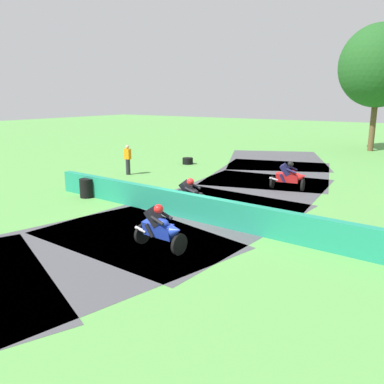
{
  "coord_description": "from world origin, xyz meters",
  "views": [
    {
      "loc": [
        7.7,
        -11.21,
        4.21
      ],
      "look_at": [
        -0.05,
        0.26,
        0.9
      ],
      "focal_mm": 37.61,
      "sensor_mm": 36.0,
      "label": 1
    }
  ],
  "objects": [
    {
      "name": "safety_barrier",
      "position": [
        5.53,
        -0.37,
        0.45
      ],
      "size": [
        25.13,
        1.96,
        0.9
      ],
      "primitive_type": "cube",
      "rotation": [
        0.0,
        0.0,
        -1.64
      ],
      "color": "#1E8466",
      "rests_on": "ground"
    },
    {
      "name": "tree_far_left",
      "position": [
        1.67,
        22.92,
        6.43
      ],
      "size": [
        5.88,
        5.88,
        9.53
      ],
      "color": "brown",
      "rests_on": "ground"
    },
    {
      "name": "tire_stack_mid_b",
      "position": [
        -6.67,
        9.58,
        0.2
      ],
      "size": [
        0.66,
        0.66,
        0.4
      ],
      "color": "black",
      "rests_on": "ground"
    },
    {
      "name": "track_asphalt",
      "position": [
        -1.69,
        0.11,
        0.0
      ],
      "size": [
        12.94,
        39.12,
        0.01
      ],
      "color": "#47474C",
      "rests_on": "ground"
    },
    {
      "name": "tire_stack_mid_a",
      "position": [
        -5.35,
        0.09,
        0.4
      ],
      "size": [
        0.59,
        0.59,
        0.8
      ],
      "color": "black",
      "rests_on": "ground"
    },
    {
      "name": "motorcycle_lead_blue",
      "position": [
        1.04,
        -2.94,
        0.65
      ],
      "size": [
        1.7,
        0.82,
        1.43
      ],
      "color": "black",
      "rests_on": "ground"
    },
    {
      "name": "motorcycle_chase_black",
      "position": [
        -0.31,
        0.61,
        0.64
      ],
      "size": [
        1.69,
        0.84,
        1.43
      ],
      "color": "black",
      "rests_on": "ground"
    },
    {
      "name": "ground_plane",
      "position": [
        0.0,
        0.0,
        0.0
      ],
      "size": [
        120.0,
        120.0,
        0.0
      ],
      "primitive_type": "plane",
      "color": "#569947"
    },
    {
      "name": "motorcycle_trailing_red",
      "position": [
        1.31,
        6.13,
        0.65
      ],
      "size": [
        1.68,
        0.9,
        1.43
      ],
      "color": "black",
      "rests_on": "ground"
    },
    {
      "name": "track_marshal",
      "position": [
        -7.4,
        4.86,
        0.82
      ],
      "size": [
        0.34,
        0.24,
        1.63
      ],
      "color": "#232328",
      "rests_on": "ground"
    }
  ]
}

